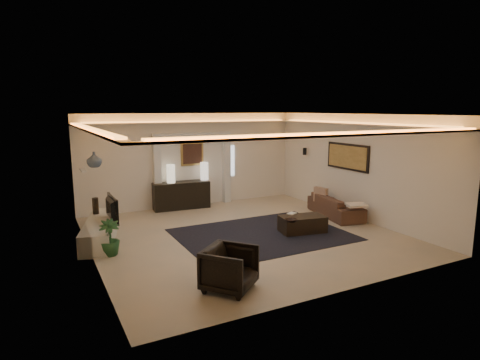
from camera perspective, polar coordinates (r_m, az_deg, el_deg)
name	(u,v)px	position (r m, az deg, el deg)	size (l,w,h in m)	color
floor	(244,235)	(9.94, 0.57, -7.75)	(7.00, 7.00, 0.00)	tan
ceiling	(244,115)	(9.46, 0.60, 9.22)	(7.00, 7.00, 0.00)	white
wall_back	(192,160)	(12.76, -6.81, 2.83)	(7.00, 7.00, 0.00)	#F0E3CE
wall_front	(345,208)	(6.77, 14.64, -3.84)	(7.00, 7.00, 0.00)	#F0E3CE
wall_left	(89,190)	(8.56, -20.60, -1.28)	(7.00, 7.00, 0.00)	#F0E3CE
wall_right	(356,167)	(11.63, 16.01, 1.81)	(7.00, 7.00, 0.00)	#F0E3CE
cove_soffit	(244,127)	(9.47, 0.60, 7.52)	(7.00, 7.00, 0.04)	silver
daylight_slit	(231,161)	(13.28, -1.31, 2.74)	(0.25, 0.03, 1.00)	white
area_rug	(262,234)	(9.96, 3.17, -7.69)	(4.00, 3.00, 0.01)	black
pilaster_left	(157,174)	(12.36, -11.60, 0.82)	(0.22, 0.20, 2.20)	silver
pilaster_right	(226,169)	(13.16, -1.93, 1.57)	(0.22, 0.20, 2.20)	silver
alcove_header	(193,135)	(12.59, -6.72, 6.39)	(2.52, 0.20, 0.12)	silver
painting_frame	(192,154)	(12.71, -6.78, 3.71)	(0.74, 0.04, 0.74)	tan
painting_canvas	(192,154)	(12.69, -6.74, 3.70)	(0.62, 0.02, 0.62)	#4C2D1E
art_panel_frame	(348,157)	(11.80, 14.96, 3.20)	(0.04, 1.64, 0.74)	black
art_panel_gold	(347,157)	(11.78, 14.87, 3.19)	(0.02, 1.50, 0.62)	tan
wall_sconce	(305,151)	(13.21, 9.12, 4.02)	(0.12, 0.12, 0.22)	black
wall_niche	(83,170)	(9.91, -21.32, 1.31)	(0.10, 0.55, 0.04)	silver
console	(181,196)	(12.55, -8.32, -2.20)	(1.72, 0.54, 0.86)	black
lamp_left	(171,174)	(12.33, -9.74, 0.81)	(0.25, 0.25, 0.55)	#FEF1CE
lamp_right	(204,172)	(12.69, -5.06, 1.18)	(0.25, 0.25, 0.55)	white
media_ledge	(101,230)	(10.09, -19.06, -6.70)	(0.63, 2.54, 0.48)	beige
tv	(108,209)	(9.82, -18.11, -3.97)	(0.13, 1.02, 0.59)	black
figurine	(96,207)	(10.63, -19.72, -3.59)	(0.15, 0.15, 0.40)	black
ginger_jar	(94,160)	(10.13, -19.90, 2.73)	(0.35, 0.35, 0.37)	#3E4750
plant	(109,238)	(8.94, -17.99, -7.77)	(0.42, 0.42, 0.76)	#234E23
sofa	(335,206)	(11.88, 13.32, -3.59)	(0.78, 2.00, 0.58)	brown
throw_blanket	(356,205)	(11.02, 16.12, -3.40)	(0.49, 0.40, 0.05)	#EFE5CB
throw_pillow	(321,195)	(12.05, 11.34, -2.07)	(0.13, 0.44, 0.44)	tan
coffee_table	(302,224)	(10.21, 8.80, -6.17)	(1.10, 0.60, 0.41)	black
bowl	(291,220)	(9.60, 7.23, -5.69)	(0.29, 0.29, 0.07)	black
magazine	(292,213)	(10.32, 7.32, -4.69)	(0.22, 0.16, 0.03)	white
armchair	(230,269)	(6.97, -1.48, -12.41)	(0.80, 0.82, 0.75)	black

